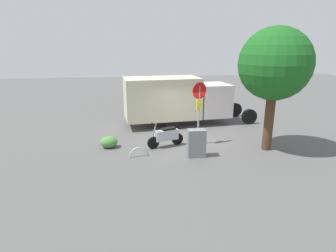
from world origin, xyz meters
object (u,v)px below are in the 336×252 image
Objects in this scene: motorcycle at (166,136)px; utility_cabinet at (196,143)px; box_truck_near at (178,98)px; bike_rack_hoop at (139,156)px; stop_sign at (199,104)px; street_tree at (275,65)px.

motorcycle reaches higher than utility_cabinet.
box_truck_near reaches higher than bike_rack_hoop.
box_truck_near is at bearing -126.41° from motorcycle.
bike_rack_hoop is (2.88, 1.14, -1.97)m from stop_sign.
street_tree is 6.91m from bike_rack_hoop.
box_truck_near is 3.63m from stop_sign.
bike_rack_hoop is (5.79, 0.00, -3.77)m from street_tree.
street_tree is at bearing -179.96° from bike_rack_hoop.
utility_cabinet is (-1.08, 1.39, 0.08)m from motorcycle.
box_truck_near is at bearing -118.67° from bike_rack_hoop.
box_truck_near is at bearing -55.90° from street_tree.
utility_cabinet is at bearing -96.53° from box_truck_near.
stop_sign reaches higher than bike_rack_hoop.
stop_sign is 0.55× the size of street_tree.
motorcycle is at bearing -52.27° from utility_cabinet.
street_tree is at bearing 158.76° from stop_sign.
utility_cabinet is (3.37, 0.36, -3.17)m from street_tree.
street_tree is at bearing -173.89° from utility_cabinet.
motorcycle is 1.77m from bike_rack_hoop.
stop_sign is at bearing -107.21° from utility_cabinet.
motorcycle is 1.76m from utility_cabinet.
street_tree reaches higher than box_truck_near.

